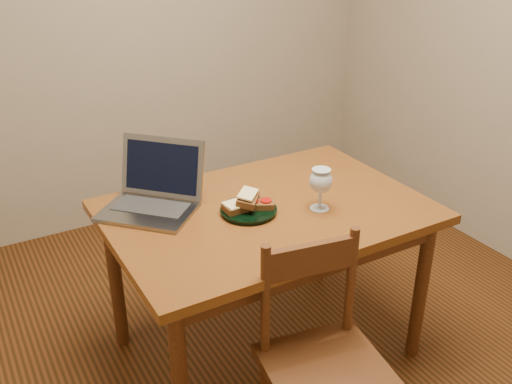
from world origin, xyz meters
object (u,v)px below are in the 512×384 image
table (267,225)px  plate (249,211)px  laptop (155,190)px  chair (324,353)px  milk_glass (320,189)px

table → plate: size_ratio=5.58×
plate → laptop: laptop is taller
table → laptop: bearing=147.8°
chair → laptop: (-0.27, 0.84, 0.34)m
table → laptop: laptop is taller
plate → chair: bearing=-93.4°
milk_glass → laptop: size_ratio=0.37×
table → chair: (-0.12, -0.59, -0.18)m
milk_glass → laptop: 0.68m
laptop → chair: bearing=-26.2°
table → milk_glass: 0.28m
chair → laptop: size_ratio=0.94×
plate → milk_glass: milk_glass is taller
chair → plate: chair is taller
laptop → plate: bearing=6.4°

